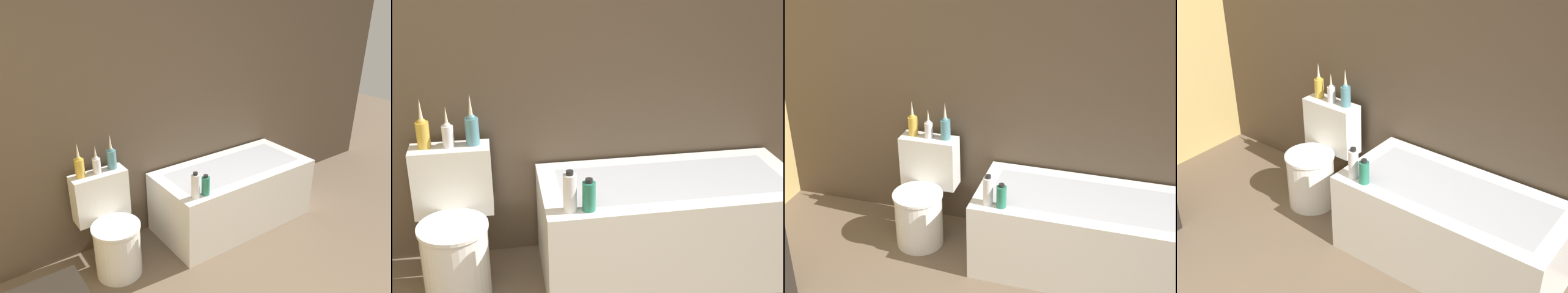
# 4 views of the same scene
# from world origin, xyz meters

# --- Properties ---
(wall_back_tiled) EXTENTS (6.40, 0.06, 2.60)m
(wall_back_tiled) POSITION_xyz_m (0.00, 2.37, 1.30)
(wall_back_tiled) COLOR brown
(wall_back_tiled) RESTS_ON ground_plane
(bathtub) EXTENTS (1.42, 0.67, 0.56)m
(bathtub) POSITION_xyz_m (0.83, 1.98, 0.29)
(bathtub) COLOR white
(bathtub) RESTS_ON ground
(toilet) EXTENTS (0.42, 0.53, 0.75)m
(toilet) POSITION_xyz_m (-0.34, 2.03, 0.33)
(toilet) COLOR white
(toilet) RESTS_ON ground
(vase_gold) EXTENTS (0.07, 0.07, 0.27)m
(vase_gold) POSITION_xyz_m (-0.46, 2.21, 0.84)
(vase_gold) COLOR gold
(vase_gold) RESTS_ON toilet
(vase_silver) EXTENTS (0.06, 0.06, 0.22)m
(vase_silver) POSITION_xyz_m (-0.34, 2.21, 0.83)
(vase_silver) COLOR silver
(vase_silver) RESTS_ON toilet
(vase_bronze) EXTENTS (0.07, 0.07, 0.28)m
(vase_bronze) POSITION_xyz_m (-0.21, 2.22, 0.85)
(vase_bronze) COLOR teal
(vase_bronze) RESTS_ON toilet
(shampoo_bottle_tall) EXTENTS (0.07, 0.07, 0.21)m
(shampoo_bottle_tall) POSITION_xyz_m (0.24, 1.74, 0.66)
(shampoo_bottle_tall) COLOR silver
(shampoo_bottle_tall) RESTS_ON bathtub
(shampoo_bottle_short) EXTENTS (0.06, 0.06, 0.17)m
(shampoo_bottle_short) POSITION_xyz_m (0.33, 1.74, 0.64)
(shampoo_bottle_short) COLOR #267259
(shampoo_bottle_short) RESTS_ON bathtub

